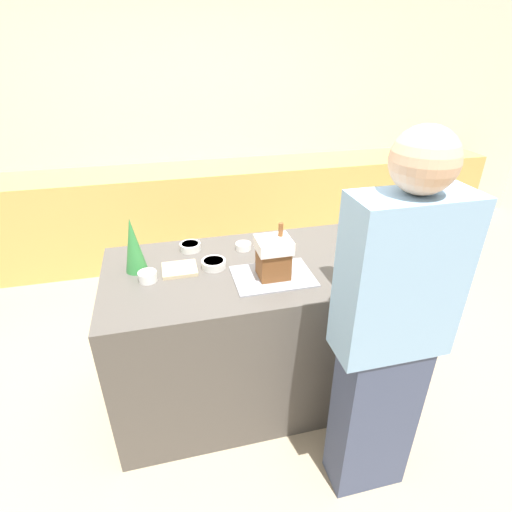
# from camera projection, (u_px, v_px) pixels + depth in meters

# --- Properties ---
(ground_plane) EXTENTS (12.00, 12.00, 0.00)m
(ground_plane) POSITION_uv_depth(u_px,v_px,m) (247.00, 387.00, 2.60)
(ground_plane) COLOR tan
(wall_back) EXTENTS (8.00, 0.05, 2.60)m
(wall_back) POSITION_uv_depth(u_px,v_px,m) (195.00, 119.00, 3.95)
(wall_back) COLOR beige
(wall_back) RESTS_ON ground_plane
(back_cabinet_block) EXTENTS (6.00, 0.60, 0.90)m
(back_cabinet_block) POSITION_uv_depth(u_px,v_px,m) (204.00, 211.00, 4.08)
(back_cabinet_block) COLOR tan
(back_cabinet_block) RESTS_ON ground_plane
(kitchen_island) EXTENTS (1.53, 0.83, 0.90)m
(kitchen_island) POSITION_uv_depth(u_px,v_px,m) (247.00, 332.00, 2.38)
(kitchen_island) COLOR #514C47
(kitchen_island) RESTS_ON ground_plane
(baking_tray) EXTENTS (0.41, 0.30, 0.01)m
(baking_tray) POSITION_uv_depth(u_px,v_px,m) (273.00, 276.00, 2.08)
(baking_tray) COLOR #9E9EA8
(baking_tray) RESTS_ON kitchen_island
(gingerbread_house) EXTENTS (0.17, 0.16, 0.28)m
(gingerbread_house) POSITION_uv_depth(u_px,v_px,m) (273.00, 257.00, 2.02)
(gingerbread_house) COLOR brown
(gingerbread_house) RESTS_ON baking_tray
(decorative_tree) EXTENTS (0.12, 0.12, 0.30)m
(decorative_tree) POSITION_uv_depth(u_px,v_px,m) (133.00, 245.00, 2.07)
(decorative_tree) COLOR #33843D
(decorative_tree) RESTS_ON kitchen_island
(candy_bowl_center_rear) EXTENTS (0.09, 0.09, 0.04)m
(candy_bowl_center_rear) POSITION_uv_depth(u_px,v_px,m) (243.00, 246.00, 2.34)
(candy_bowl_center_rear) COLOR white
(candy_bowl_center_rear) RESTS_ON kitchen_island
(candy_bowl_front_corner) EXTENTS (0.13, 0.13, 0.04)m
(candy_bowl_front_corner) POSITION_uv_depth(u_px,v_px,m) (214.00, 263.00, 2.15)
(candy_bowl_front_corner) COLOR silver
(candy_bowl_front_corner) RESTS_ON kitchen_island
(candy_bowl_far_right) EXTENTS (0.09, 0.09, 0.05)m
(candy_bowl_far_right) POSITION_uv_depth(u_px,v_px,m) (148.00, 276.00, 2.03)
(candy_bowl_far_right) COLOR white
(candy_bowl_far_right) RESTS_ON kitchen_island
(candy_bowl_near_tray_left) EXTENTS (0.12, 0.12, 0.04)m
(candy_bowl_near_tray_left) POSITION_uv_depth(u_px,v_px,m) (190.00, 246.00, 2.33)
(candy_bowl_near_tray_left) COLOR silver
(candy_bowl_near_tray_left) RESTS_ON kitchen_island
(candy_bowl_far_left) EXTENTS (0.12, 0.12, 0.04)m
(candy_bowl_far_left) POSITION_uv_depth(u_px,v_px,m) (350.00, 239.00, 2.42)
(candy_bowl_far_left) COLOR white
(candy_bowl_far_left) RESTS_ON kitchen_island
(cookbook) EXTENTS (0.18, 0.16, 0.02)m
(cookbook) POSITION_uv_depth(u_px,v_px,m) (180.00, 269.00, 2.13)
(cookbook) COLOR #CCB78C
(cookbook) RESTS_ON kitchen_island
(person) EXTENTS (0.46, 0.58, 1.76)m
(person) POSITION_uv_depth(u_px,v_px,m) (388.00, 336.00, 1.66)
(person) COLOR #424C6B
(person) RESTS_ON ground_plane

